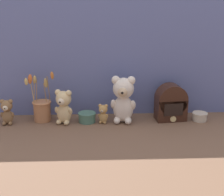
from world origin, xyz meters
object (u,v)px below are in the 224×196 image
at_px(teddy_bear_medium, 64,106).
at_px(vintage_radio, 171,103).
at_px(teddy_bear_small, 7,111).
at_px(flower_vase, 42,108).
at_px(teddy_bear_large, 123,98).
at_px(decorative_tin_tall, 200,117).
at_px(teddy_bear_tiny, 103,113).
at_px(decorative_tin_short, 87,117).

height_order(teddy_bear_medium, vintage_radio, vintage_radio).
distance_m(teddy_bear_small, flower_vase, 0.21).
distance_m(teddy_bear_large, teddy_bear_medium, 0.36).
distance_m(flower_vase, decorative_tin_tall, 0.98).
bearing_deg(vintage_radio, teddy_bear_medium, -177.15).
relative_size(teddy_bear_tiny, decorative_tin_tall, 1.29).
relative_size(vintage_radio, decorative_tin_short, 2.12).
bearing_deg(vintage_radio, teddy_bear_large, -175.39).
height_order(flower_vase, decorative_tin_short, flower_vase).
height_order(teddy_bear_medium, decorative_tin_tall, teddy_bear_medium).
distance_m(teddy_bear_medium, decorative_tin_tall, 0.84).
bearing_deg(vintage_radio, decorative_tin_tall, -7.59).
bearing_deg(teddy_bear_tiny, vintage_radio, 5.14).
relative_size(teddy_bear_medium, decorative_tin_short, 1.96).
distance_m(teddy_bear_medium, flower_vase, 0.15).
bearing_deg(vintage_radio, decorative_tin_short, -177.96).
bearing_deg(decorative_tin_short, teddy_bear_small, -178.60).
bearing_deg(teddy_bear_medium, decorative_tin_short, 5.90).
height_order(teddy_bear_small, decorative_tin_tall, teddy_bear_small).
bearing_deg(flower_vase, decorative_tin_tall, -2.38).
xyz_separation_m(teddy_bear_large, teddy_bear_small, (-0.70, -0.01, -0.07)).
distance_m(teddy_bear_small, vintage_radio, 1.00).
relative_size(teddy_bear_small, decorative_tin_tall, 1.68).
xyz_separation_m(teddy_bear_small, vintage_radio, (1.00, 0.03, 0.03)).
bearing_deg(teddy_bear_medium, flower_vase, 160.52).
distance_m(decorative_tin_tall, decorative_tin_short, 0.70).
bearing_deg(vintage_radio, flower_vase, 178.80).
height_order(teddy_bear_large, decorative_tin_short, teddy_bear_large).
bearing_deg(teddy_bear_tiny, decorative_tin_tall, 1.32).
xyz_separation_m(teddy_bear_large, decorative_tin_tall, (0.48, 0.00, -0.13)).
bearing_deg(teddy_bear_medium, teddy_bear_tiny, -1.21).
relative_size(teddy_bear_tiny, decorative_tin_short, 1.12).
distance_m(teddy_bear_large, teddy_bear_tiny, 0.15).
relative_size(teddy_bear_tiny, flower_vase, 0.38).
bearing_deg(teddy_bear_large, teddy_bear_tiny, -173.59).
bearing_deg(flower_vase, teddy_bear_large, -4.66).
relative_size(teddy_bear_large, teddy_bear_tiny, 2.40).
relative_size(teddy_bear_small, vintage_radio, 0.68).
xyz_separation_m(teddy_bear_medium, decorative_tin_tall, (0.84, 0.01, -0.08)).
distance_m(teddy_bear_small, decorative_tin_tall, 1.18).
relative_size(teddy_bear_tiny, vintage_radio, 0.53).
xyz_separation_m(teddy_bear_tiny, vintage_radio, (0.42, 0.04, 0.04)).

